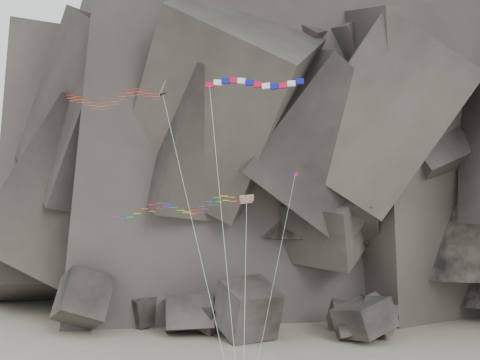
% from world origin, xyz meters
% --- Properties ---
extents(headland, '(110.00, 70.00, 84.00)m').
position_xyz_m(headland, '(0.00, 70.00, 42.00)').
color(headland, '#4E463F').
rests_on(headland, ground).
extents(boulder_field, '(51.32, 18.65, 10.60)m').
position_xyz_m(boulder_field, '(-7.85, 33.36, 2.67)').
color(boulder_field, '#47423F').
rests_on(boulder_field, ground).
extents(delta_kite, '(20.00, 10.38, 30.09)m').
position_xyz_m(delta_kite, '(-12.11, 0.92, 29.98)').
color(delta_kite, red).
rests_on(delta_kite, ground).
extents(banner_kite, '(9.04, 8.38, 29.59)m').
position_xyz_m(banner_kite, '(2.54, -0.54, 30.42)').
color(banner_kite, red).
rests_on(banner_kite, ground).
extents(parafoil_kite, '(14.12, 7.76, 18.85)m').
position_xyz_m(parafoil_kite, '(-4.74, -0.98, 19.29)').
color(parafoil_kite, '#D6DA0C').
rests_on(parafoil_kite, ground).
extents(pennant_kite, '(3.60, 7.80, 20.81)m').
position_xyz_m(pennant_kite, '(5.45, -2.44, 17.09)').
color(pennant_kite, red).
rests_on(pennant_kite, ground).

